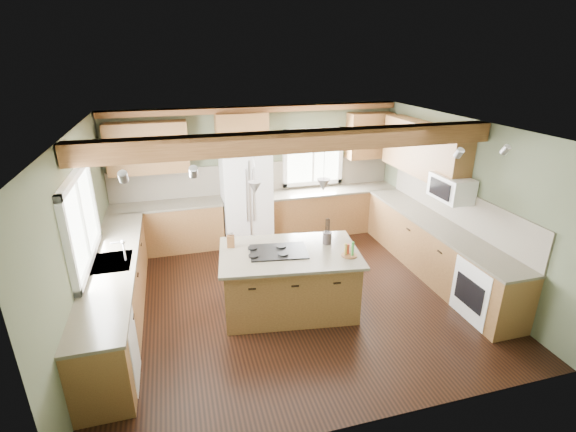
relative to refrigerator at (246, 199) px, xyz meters
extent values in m
plane|color=black|center=(0.30, -2.12, -0.90)|extent=(5.60, 5.60, 0.00)
plane|color=silver|center=(0.30, -2.12, 1.70)|extent=(5.60, 5.60, 0.00)
plane|color=#4D543B|center=(0.30, 0.38, 0.40)|extent=(5.60, 0.00, 5.60)
plane|color=#4D543B|center=(-2.50, -2.12, 0.40)|extent=(0.00, 5.00, 5.00)
plane|color=#4D543B|center=(3.10, -2.12, 0.40)|extent=(0.00, 5.00, 5.00)
cube|color=#502D16|center=(0.30, -2.42, 1.57)|extent=(5.55, 0.26, 0.26)
cube|color=#502D16|center=(0.30, 0.28, 1.64)|extent=(5.55, 0.20, 0.10)
cube|color=brown|center=(0.30, 0.36, 0.31)|extent=(5.58, 0.03, 0.58)
cube|color=brown|center=(3.08, -2.07, 0.31)|extent=(0.03, 3.70, 0.58)
cube|color=brown|center=(-1.49, 0.08, -0.46)|extent=(2.02, 0.60, 0.88)
cube|color=#494135|center=(-1.49, 0.08, 0.00)|extent=(2.06, 0.64, 0.04)
cube|color=brown|center=(1.79, 0.08, -0.46)|extent=(2.62, 0.60, 0.88)
cube|color=#494135|center=(1.79, 0.08, 0.00)|extent=(2.66, 0.64, 0.04)
cube|color=brown|center=(-2.20, -2.07, -0.46)|extent=(0.60, 3.70, 0.88)
cube|color=#494135|center=(-2.20, -2.07, 0.00)|extent=(0.64, 3.74, 0.04)
cube|color=brown|center=(2.80, -2.07, -0.46)|extent=(0.60, 3.70, 0.88)
cube|color=#494135|center=(2.80, -2.07, 0.00)|extent=(0.64, 3.74, 0.04)
cube|color=brown|center=(-1.69, 0.21, 1.05)|extent=(1.40, 0.35, 0.90)
cube|color=brown|center=(0.00, 0.21, 1.25)|extent=(0.96, 0.35, 0.70)
cube|color=brown|center=(2.92, -1.22, 1.05)|extent=(0.35, 2.20, 0.90)
cube|color=brown|center=(2.60, 0.21, 1.05)|extent=(0.90, 0.35, 0.90)
cube|color=white|center=(-2.48, -2.07, 0.65)|extent=(0.04, 1.60, 1.05)
cube|color=white|center=(1.45, 0.36, 0.65)|extent=(1.10, 0.04, 1.00)
cube|color=#262628|center=(-2.20, -2.07, 0.01)|extent=(0.50, 0.65, 0.03)
cylinder|color=#B2B2B7|center=(-2.02, -2.07, 0.15)|extent=(0.02, 0.02, 0.28)
cube|color=white|center=(-2.19, -3.37, -0.47)|extent=(0.60, 0.60, 0.84)
cube|color=white|center=(2.79, -3.37, -0.47)|extent=(0.60, 0.72, 0.84)
cube|color=white|center=(2.88, -2.17, 0.65)|extent=(0.40, 0.70, 0.38)
cone|color=#B2B2B7|center=(-0.28, -2.35, 0.98)|extent=(0.18, 0.18, 0.16)
cone|color=#B2B2B7|center=(0.63, -2.48, 0.98)|extent=(0.18, 0.18, 0.16)
cube|color=white|center=(0.00, 0.00, 0.00)|extent=(0.90, 0.74, 1.80)
cube|color=brown|center=(0.17, -2.42, -0.46)|extent=(1.97, 1.36, 0.88)
cube|color=#494135|center=(0.17, -2.42, 0.00)|extent=(2.10, 1.50, 0.04)
cube|color=black|center=(0.02, -2.39, 0.03)|extent=(0.86, 0.63, 0.02)
cube|color=#56311A|center=(-0.59, -2.05, 0.11)|extent=(0.12, 0.10, 0.18)
cylinder|color=#3F3632|center=(0.78, -2.31, 0.11)|extent=(0.15, 0.15, 0.18)
camera|label=1|loc=(-1.26, -7.47, 2.64)|focal=26.00mm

